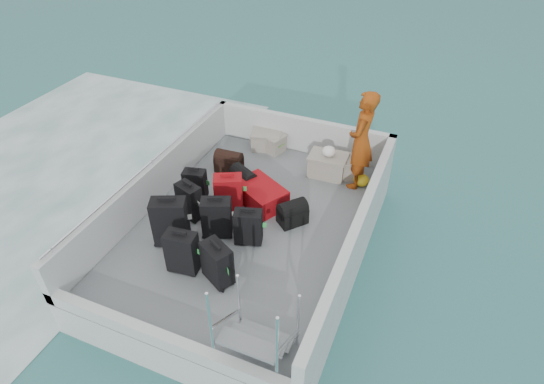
% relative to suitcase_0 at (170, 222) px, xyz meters
% --- Properties ---
extents(ground, '(160.00, 160.00, 0.00)m').
position_rel_suitcase_0_xyz_m(ground, '(0.89, 0.84, -1.01)').
color(ground, '#1A5B5A').
rests_on(ground, ground).
extents(wake_foam, '(10.00, 10.00, 0.00)m').
position_rel_suitcase_0_xyz_m(wake_foam, '(-3.91, 0.84, -1.01)').
color(wake_foam, white).
rests_on(wake_foam, ground).
extents(ferry_hull, '(3.60, 5.00, 0.60)m').
position_rel_suitcase_0_xyz_m(ferry_hull, '(0.89, 0.84, -0.71)').
color(ferry_hull, silver).
rests_on(ferry_hull, ground).
extents(deck, '(3.30, 4.70, 0.02)m').
position_rel_suitcase_0_xyz_m(deck, '(0.89, 0.84, -0.40)').
color(deck, gray).
rests_on(deck, ferry_hull).
extents(deck_fittings, '(3.60, 5.00, 0.90)m').
position_rel_suitcase_0_xyz_m(deck_fittings, '(1.23, 0.52, -0.02)').
color(deck_fittings, '#BABEBE').
rests_on(deck_fittings, deck).
extents(suitcase_0, '(0.59, 0.47, 0.79)m').
position_rel_suitcase_0_xyz_m(suitcase_0, '(0.00, 0.00, 0.00)').
color(suitcase_0, black).
rests_on(suitcase_0, deck).
extents(suitcase_1, '(0.46, 0.36, 0.61)m').
position_rel_suitcase_0_xyz_m(suitcase_1, '(-0.07, 0.64, -0.09)').
color(suitcase_1, black).
rests_on(suitcase_1, deck).
extents(suitcase_2, '(0.42, 0.30, 0.54)m').
position_rel_suitcase_0_xyz_m(suitcase_2, '(-0.24, 1.10, -0.12)').
color(suitcase_2, black).
rests_on(suitcase_2, deck).
extents(suitcase_3, '(0.46, 0.31, 0.66)m').
position_rel_suitcase_0_xyz_m(suitcase_3, '(0.46, -0.42, -0.06)').
color(suitcase_3, black).
rests_on(suitcase_3, deck).
extents(suitcase_4, '(0.51, 0.42, 0.66)m').
position_rel_suitcase_0_xyz_m(suitcase_4, '(0.55, 0.42, -0.06)').
color(suitcase_4, black).
rests_on(suitcase_4, deck).
extents(suitcase_5, '(0.53, 0.45, 0.63)m').
position_rel_suitcase_0_xyz_m(suitcase_5, '(0.42, 1.06, -0.08)').
color(suitcase_5, '#AB0D0E').
rests_on(suitcase_5, deck).
extents(suitcase_6, '(0.52, 0.45, 0.62)m').
position_rel_suitcase_0_xyz_m(suitcase_6, '(1.00, -0.41, -0.08)').
color(suitcase_6, black).
rests_on(suitcase_6, deck).
extents(suitcase_7, '(0.46, 0.35, 0.58)m').
position_rel_suitcase_0_xyz_m(suitcase_7, '(1.06, 0.45, -0.10)').
color(suitcase_7, black).
rests_on(suitcase_7, deck).
extents(suitcase_8, '(1.04, 0.92, 0.34)m').
position_rel_suitcase_0_xyz_m(suitcase_8, '(0.83, 1.40, -0.22)').
color(suitcase_8, '#AB0D0E').
rests_on(suitcase_8, deck).
extents(duffel_0, '(0.50, 0.32, 0.32)m').
position_rel_suitcase_0_xyz_m(duffel_0, '(-0.09, 2.05, -0.23)').
color(duffel_0, black).
rests_on(duffel_0, deck).
extents(duffel_1, '(0.57, 0.50, 0.32)m').
position_rel_suitcase_0_xyz_m(duffel_1, '(0.40, 1.65, -0.23)').
color(duffel_1, black).
rests_on(duffel_1, deck).
extents(duffel_2, '(0.51, 0.53, 0.32)m').
position_rel_suitcase_0_xyz_m(duffel_2, '(1.51, 1.13, -0.23)').
color(duffel_2, black).
rests_on(duffel_2, deck).
extents(crate_0, '(0.64, 0.51, 0.34)m').
position_rel_suitcase_0_xyz_m(crate_0, '(0.23, 3.04, -0.22)').
color(crate_0, '#A1988C').
rests_on(crate_0, deck).
extents(crate_1, '(0.61, 0.51, 0.32)m').
position_rel_suitcase_0_xyz_m(crate_1, '(0.32, 3.04, -0.23)').
color(crate_1, '#A1988C').
rests_on(crate_1, deck).
extents(crate_2, '(0.67, 0.47, 0.39)m').
position_rel_suitcase_0_xyz_m(crate_2, '(1.63, 2.63, -0.20)').
color(crate_2, '#A1988C').
rests_on(crate_2, deck).
extents(crate_3, '(0.63, 0.47, 0.35)m').
position_rel_suitcase_0_xyz_m(crate_3, '(1.92, 2.72, -0.22)').
color(crate_3, '#A1988C').
rests_on(crate_3, deck).
extents(yellow_bag, '(0.28, 0.26, 0.22)m').
position_rel_suitcase_0_xyz_m(yellow_bag, '(2.28, 2.55, -0.28)').
color(yellow_bag, yellow).
rests_on(yellow_bag, deck).
extents(white_bag, '(0.24, 0.24, 0.18)m').
position_rel_suitcase_0_xyz_m(white_bag, '(1.63, 2.63, 0.09)').
color(white_bag, white).
rests_on(white_bag, crate_2).
extents(passenger, '(0.45, 0.67, 1.78)m').
position_rel_suitcase_0_xyz_m(passenger, '(2.19, 2.56, 0.49)').
color(passenger, '#D25613').
rests_on(passenger, deck).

